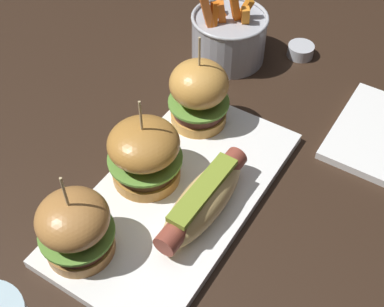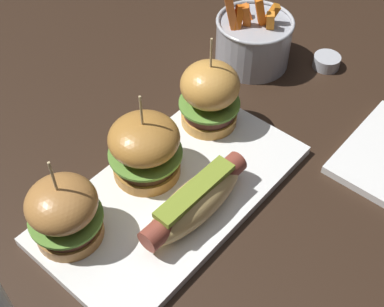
{
  "view_description": "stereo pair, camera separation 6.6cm",
  "coord_description": "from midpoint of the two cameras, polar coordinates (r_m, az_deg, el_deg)",
  "views": [
    {
      "loc": [
        -0.34,
        -0.24,
        0.54
      ],
      "look_at": [
        0.04,
        0.0,
        0.05
      ],
      "focal_mm": 47.71,
      "sensor_mm": 36.0,
      "label": 1
    },
    {
      "loc": [
        -0.3,
        -0.29,
        0.54
      ],
      "look_at": [
        0.04,
        0.0,
        0.05
      ],
      "focal_mm": 47.71,
      "sensor_mm": 36.0,
      "label": 2
    }
  ],
  "objects": [
    {
      "name": "ground_plane",
      "position": [
        0.68,
        -4.42,
        -5.13
      ],
      "size": [
        3.0,
        3.0,
        0.0
      ],
      "primitive_type": "plane",
      "color": "black"
    },
    {
      "name": "slider_center",
      "position": [
        0.66,
        -8.01,
        0.05
      ],
      "size": [
        0.1,
        0.1,
        0.13
      ],
      "color": "#B47833",
      "rests_on": "platter_main"
    },
    {
      "name": "slider_left",
      "position": [
        0.61,
        -16.04,
        -8.13
      ],
      "size": [
        0.09,
        0.09,
        0.13
      ],
      "color": "#AF743A",
      "rests_on": "platter_main"
    },
    {
      "name": "fries_bucket",
      "position": [
        0.88,
        1.92,
        12.87
      ],
      "size": [
        0.13,
        0.13,
        0.13
      ],
      "color": "#A8AAB2",
      "rests_on": "ground"
    },
    {
      "name": "sauce_ramekin",
      "position": [
        0.91,
        10.01,
        11.21
      ],
      "size": [
        0.05,
        0.05,
        0.02
      ],
      "color": "#B7BABF",
      "rests_on": "ground"
    },
    {
      "name": "platter_main",
      "position": [
        0.68,
        -4.46,
        -4.78
      ],
      "size": [
        0.37,
        0.19,
        0.01
      ],
      "primitive_type": "cube",
      "color": "white",
      "rests_on": "ground"
    },
    {
      "name": "hot_dog",
      "position": [
        0.63,
        -1.76,
        -5.38
      ],
      "size": [
        0.17,
        0.06,
        0.05
      ],
      "color": "tan",
      "rests_on": "platter_main"
    },
    {
      "name": "slider_right",
      "position": [
        0.73,
        -1.84,
        6.6
      ],
      "size": [
        0.09,
        0.09,
        0.15
      ],
      "color": "gold",
      "rests_on": "platter_main"
    }
  ]
}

